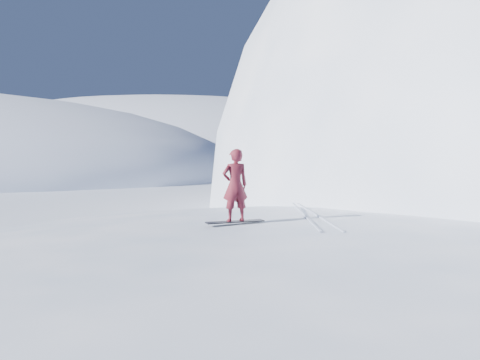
{
  "coord_description": "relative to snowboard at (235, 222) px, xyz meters",
  "views": [
    {
      "loc": [
        -1.13,
        -9.5,
        4.42
      ],
      "look_at": [
        -2.99,
        4.15,
        3.5
      ],
      "focal_mm": 35.0,
      "sensor_mm": 36.0,
      "label": 1
    }
  ],
  "objects": [
    {
      "name": "near_ridge",
      "position": [
        3.99,
        -0.15,
        -2.41
      ],
      "size": [
        36.0,
        28.0,
        4.8
      ],
      "primitive_type": "ellipsoid",
      "color": "white",
      "rests_on": "ground"
    },
    {
      "name": "far_ridge_c",
      "position": [
        -37.01,
        106.85,
        -2.41
      ],
      "size": [
        140.0,
        90.0,
        36.0
      ],
      "primitive_type": "ellipsoid",
      "color": "white",
      "rests_on": "ground"
    },
    {
      "name": "wind_bumps",
      "position": [
        2.43,
        -1.03,
        -2.41
      ],
      "size": [
        16.0,
        14.4,
        1.0
      ],
      "color": "white",
      "rests_on": "ground"
    },
    {
      "name": "snowboard",
      "position": [
        0.0,
        0.0,
        0.0
      ],
      "size": [
        1.6,
        1.03,
        0.03
      ],
      "primitive_type": "cube",
      "rotation": [
        0.0,
        0.0,
        0.48
      ],
      "color": "black",
      "rests_on": "near_ridge"
    },
    {
      "name": "snowboarder",
      "position": [
        0.0,
        0.0,
        1.01
      ],
      "size": [
        0.86,
        0.76,
        1.99
      ],
      "primitive_type": "imported",
      "rotation": [
        0.0,
        0.0,
        3.62
      ],
      "color": "maroon",
      "rests_on": "snowboard"
    },
    {
      "name": "board_tracks",
      "position": [
        2.07,
        1.76,
        0.01
      ],
      "size": [
        1.43,
        5.95,
        0.04
      ],
      "color": "silver",
      "rests_on": "ground"
    }
  ]
}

